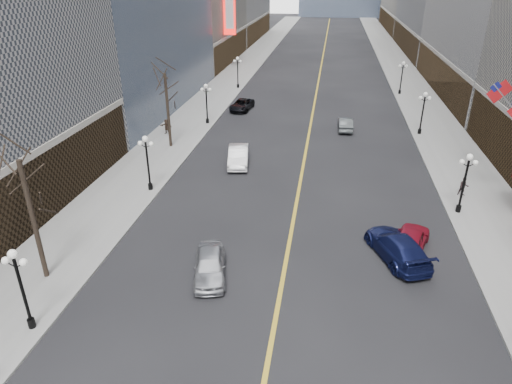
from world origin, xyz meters
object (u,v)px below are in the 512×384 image
(streetlamp_east_1, at_px, (465,177))
(car_nb_mid, at_px, (238,156))
(streetlamp_east_2, at_px, (423,109))
(car_sb_mid, at_px, (411,240))
(streetlamp_west_3, at_px, (238,69))
(streetlamp_west_0, at_px, (20,282))
(streetlamp_east_3, at_px, (402,74))
(car_nb_near, at_px, (210,265))
(car_nb_far, at_px, (242,105))
(car_sb_near, at_px, (397,247))
(streetlamp_west_2, at_px, (206,100))
(car_sb_far, at_px, (345,124))
(streetlamp_west_1, at_px, (147,157))

(streetlamp_east_1, relative_size, car_nb_mid, 0.91)
(streetlamp_east_2, relative_size, car_sb_mid, 0.99)
(streetlamp_east_1, height_order, streetlamp_east_2, same)
(streetlamp_west_3, xyz_separation_m, car_nb_mid, (5.89, -29.33, -2.08))
(streetlamp_west_0, height_order, car_nb_mid, streetlamp_west_0)
(streetlamp_east_3, xyz_separation_m, car_sb_mid, (-4.18, -41.63, -2.12))
(car_nb_near, distance_m, car_nb_mid, 17.06)
(car_nb_far, relative_size, car_sb_near, 0.88)
(car_nb_mid, relative_size, car_nb_far, 1.02)
(streetlamp_west_2, distance_m, streetlamp_west_3, 18.00)
(streetlamp_east_2, height_order, car_sb_far, streetlamp_east_2)
(streetlamp_west_3, xyz_separation_m, car_sb_far, (15.68, -17.61, -2.20))
(streetlamp_west_1, bearing_deg, car_nb_near, -53.65)
(streetlamp_west_3, bearing_deg, car_nb_far, -76.30)
(streetlamp_east_1, xyz_separation_m, car_sb_near, (-5.12, -6.65, -2.09))
(streetlamp_west_0, bearing_deg, streetlamp_east_3, 65.59)
(streetlamp_west_0, height_order, streetlamp_west_1, same)
(streetlamp_west_3, height_order, car_nb_far, streetlamp_west_3)
(streetlamp_east_1, distance_m, car_sb_near, 8.65)
(streetlamp_east_1, relative_size, car_sb_near, 0.81)
(streetlamp_east_3, xyz_separation_m, car_nb_far, (-20.80, -11.48, -2.22))
(streetlamp_east_2, relative_size, car_nb_near, 1.00)
(car_nb_mid, bearing_deg, car_nb_far, 90.77)
(streetlamp_east_2, distance_m, car_nb_mid, 21.12)
(streetlamp_east_2, bearing_deg, streetlamp_west_0, -124.77)
(streetlamp_west_3, relative_size, car_sb_far, 1.06)
(streetlamp_west_1, relative_size, car_nb_mid, 0.91)
(streetlamp_west_2, distance_m, car_sb_mid, 30.66)
(streetlamp_west_0, bearing_deg, car_nb_mid, 75.43)
(streetlamp_west_1, xyz_separation_m, car_sb_near, (18.48, -6.65, -2.09))
(streetlamp_west_3, bearing_deg, streetlamp_west_2, -90.00)
(streetlamp_west_0, distance_m, car_sb_mid, 22.11)
(streetlamp_east_2, height_order, streetlamp_east_3, same)
(streetlamp_west_1, distance_m, car_sb_near, 19.75)
(streetlamp_west_1, relative_size, car_sb_far, 1.06)
(car_sb_mid, bearing_deg, streetlamp_west_1, 2.99)
(car_sb_far, bearing_deg, streetlamp_west_0, 63.61)
(streetlamp_west_2, xyz_separation_m, car_sb_far, (15.68, 0.39, -2.20))
(car_nb_near, bearing_deg, car_sb_far, 61.47)
(car_nb_mid, distance_m, car_sb_far, 15.26)
(streetlamp_east_2, height_order, streetlamp_west_1, same)
(streetlamp_west_3, height_order, car_sb_near, streetlamp_west_3)
(streetlamp_west_1, relative_size, car_sb_near, 0.81)
(streetlamp_east_3, xyz_separation_m, streetlamp_west_1, (-23.60, -36.00, 0.00))
(car_nb_mid, bearing_deg, car_sb_near, -55.69)
(car_nb_near, bearing_deg, streetlamp_west_0, -155.90)
(streetlamp_west_1, xyz_separation_m, car_sb_mid, (19.42, -5.63, -2.12))
(streetlamp_east_2, distance_m, streetlamp_west_0, 41.39)
(streetlamp_west_0, xyz_separation_m, car_sb_mid, (19.42, 10.37, -2.12))
(streetlamp_west_0, height_order, car_sb_near, streetlamp_west_0)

